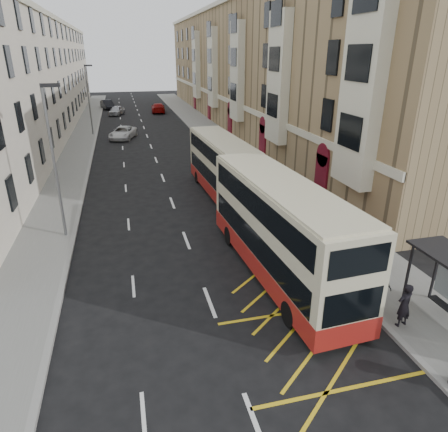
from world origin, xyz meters
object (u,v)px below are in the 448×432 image
object	(u,v)px
car_dark	(107,104)
car_red	(158,108)
pedestrian_near	(404,305)
car_silver	(117,110)
double_decker_rear	(222,167)
white_van	(123,133)
pedestrian_mid	(384,248)
pedestrian_far	(378,288)
double_decker_front	(280,229)
street_lamp_near	(54,155)
street_lamp_far	(89,96)

from	to	relation	value
car_dark	car_red	size ratio (longest dim) A/B	0.89
pedestrian_near	car_silver	distance (m)	58.84
double_decker_rear	white_van	size ratio (longest dim) A/B	2.05
pedestrian_mid	pedestrian_far	distance (m)	3.52
pedestrian_near	pedestrian_mid	size ratio (longest dim) A/B	0.94
car_red	pedestrian_mid	bearing A→B (deg)	99.88
double_decker_front	pedestrian_near	xyz separation A→B (m)	(3.00, -4.81, -1.25)
street_lamp_near	car_dark	distance (m)	54.83
pedestrian_mid	car_silver	world-z (taller)	pedestrian_mid
street_lamp_near	pedestrian_near	bearing A→B (deg)	-41.45
street_lamp_far	pedestrian_far	xyz separation A→B (m)	(12.70, -40.06, -3.67)
car_red	street_lamp_near	bearing A→B (deg)	83.09
street_lamp_near	white_van	distance (m)	27.50
double_decker_front	car_dark	size ratio (longest dim) A/B	2.39
pedestrian_near	pedestrian_mid	xyz separation A→B (m)	(1.97, 4.10, 0.06)
car_dark	double_decker_rear	bearing A→B (deg)	-93.39
white_van	car_dark	size ratio (longest dim) A/B	1.06
double_decker_front	pedestrian_near	distance (m)	5.80
car_red	pedestrian_far	bearing A→B (deg)	97.51
double_decker_rear	pedestrian_far	distance (m)	15.10
white_van	car_red	world-z (taller)	car_red
double_decker_rear	pedestrian_mid	xyz separation A→B (m)	(4.77, -12.04, -1.00)
pedestrian_mid	car_red	world-z (taller)	pedestrian_mid
pedestrian_near	pedestrian_mid	bearing A→B (deg)	-126.43
car_dark	car_red	distance (m)	10.80
car_silver	car_red	world-z (taller)	car_red
street_lamp_near	double_decker_front	size ratio (longest dim) A/B	0.71
white_van	street_lamp_far	bearing A→B (deg)	156.32
street_lamp_near	car_dark	bearing A→B (deg)	88.64
street_lamp_far	car_red	world-z (taller)	street_lamp_far
pedestrian_near	car_red	distance (m)	59.31
pedestrian_near	pedestrian_far	xyz separation A→B (m)	(-0.18, 1.31, -0.05)
street_lamp_far	pedestrian_mid	distance (m)	40.28
pedestrian_mid	car_dark	world-z (taller)	pedestrian_mid
pedestrian_mid	white_van	size ratio (longest dim) A/B	0.37
car_silver	car_dark	xyz separation A→B (m)	(-1.58, 8.07, 0.05)
pedestrian_near	white_van	size ratio (longest dim) A/B	0.35
pedestrian_near	white_van	distance (m)	39.48
street_lamp_near	double_decker_front	distance (m)	12.09
pedestrian_far	car_red	xyz separation A→B (m)	(-3.03, 57.91, -0.20)
double_decker_front	white_van	world-z (taller)	double_decker_front
pedestrian_mid	pedestrian_far	bearing A→B (deg)	-129.24
street_lamp_near	car_silver	world-z (taller)	street_lamp_near
white_van	car_dark	world-z (taller)	car_dark
street_lamp_far	pedestrian_near	xyz separation A→B (m)	(12.88, -41.37, -3.61)
pedestrian_near	car_dark	world-z (taller)	pedestrian_near
street_lamp_far	pedestrian_far	distance (m)	42.19
pedestrian_near	white_van	bearing A→B (deg)	-87.09
street_lamp_far	car_silver	bearing A→B (deg)	80.18
pedestrian_far	white_van	world-z (taller)	pedestrian_far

